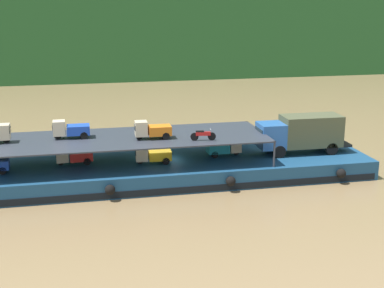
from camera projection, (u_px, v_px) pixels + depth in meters
ground_plane at (163, 179)px, 43.51m from camera, size 400.00×400.00×0.00m
cargo_barge at (163, 170)px, 43.29m from camera, size 32.80×8.35×1.50m
covered_lorry at (302, 133)px, 44.77m from camera, size 7.88×2.39×3.10m
cargo_rack at (113, 139)px, 41.84m from camera, size 23.60×6.97×2.00m
mini_truck_lower_aft at (73, 155)px, 42.02m from camera, size 2.79×1.29×1.38m
mini_truck_lower_mid at (153, 155)px, 42.24m from camera, size 2.79×1.28×1.38m
mini_truck_lower_fore at (225, 147)px, 44.31m from camera, size 2.76×1.24×1.38m
mini_truck_upper_mid at (71, 129)px, 41.68m from camera, size 2.75×1.21×1.38m
mini_truck_upper_fore at (152, 130)px, 41.51m from camera, size 2.75×1.22×1.38m
motorcycle_upper_port at (203, 135)px, 41.08m from camera, size 1.90×0.55×0.87m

